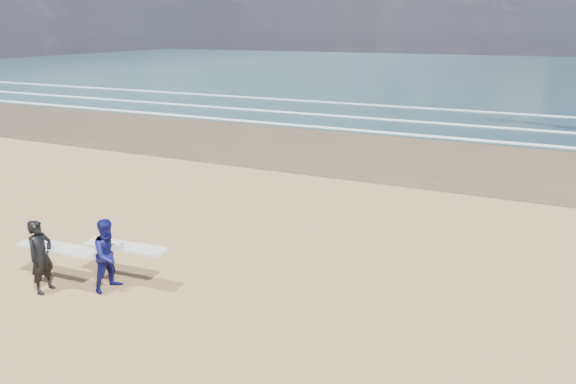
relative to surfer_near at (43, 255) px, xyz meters
The scene contains 2 objects.
surfer_near is the anchor object (origin of this frame).
surfer_far 1.63m from the surfer_near, 29.19° to the left, with size 2.24×1.23×1.86m.
Camera 1 is at (8.74, -8.39, 6.33)m, focal length 32.00 mm.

